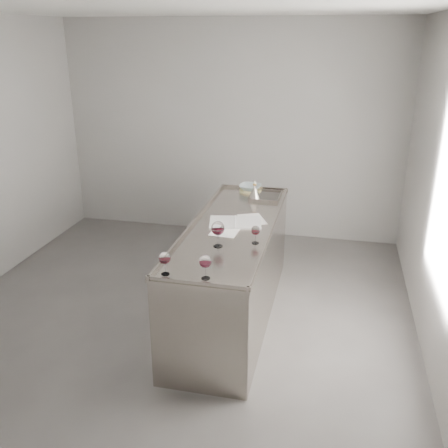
% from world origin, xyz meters
% --- Properties ---
extents(room_shell, '(4.54, 5.04, 2.84)m').
position_xyz_m(room_shell, '(0.00, 0.00, 1.40)').
color(room_shell, '#4F4C4A').
rests_on(room_shell, ground).
extents(counter, '(0.77, 2.42, 0.97)m').
position_xyz_m(counter, '(0.50, 0.30, 0.47)').
color(counter, '#9D948D').
rests_on(counter, ground).
extents(wine_glass_left, '(0.09, 0.09, 0.18)m').
position_xyz_m(wine_glass_left, '(0.22, -0.78, 1.07)').
color(wine_glass_left, white).
rests_on(wine_glass_left, counter).
extents(wine_glass_middle, '(0.11, 0.11, 0.22)m').
position_xyz_m(wine_glass_middle, '(0.48, -0.19, 1.10)').
color(wine_glass_middle, white).
rests_on(wine_glass_middle, counter).
extents(wine_glass_right, '(0.09, 0.09, 0.18)m').
position_xyz_m(wine_glass_right, '(0.53, -0.78, 1.07)').
color(wine_glass_right, white).
rests_on(wine_glass_right, counter).
extents(wine_glass_small, '(0.08, 0.08, 0.16)m').
position_xyz_m(wine_glass_small, '(0.78, -0.06, 1.05)').
color(wine_glass_small, white).
rests_on(wine_glass_small, counter).
extents(notebook, '(0.53, 0.42, 0.02)m').
position_xyz_m(notebook, '(0.51, 0.37, 0.95)').
color(notebook, white).
rests_on(notebook, counter).
extents(loose_paper_top, '(0.33, 0.38, 0.00)m').
position_xyz_m(loose_paper_top, '(0.65, 0.50, 0.94)').
color(loose_paper_top, silver).
rests_on(loose_paper_top, counter).
extents(loose_paper_under, '(0.25, 0.35, 0.00)m').
position_xyz_m(loose_paper_under, '(0.47, 0.17, 0.94)').
color(loose_paper_under, white).
rests_on(loose_paper_under, counter).
extents(trivet, '(0.28, 0.28, 0.02)m').
position_xyz_m(trivet, '(0.48, 1.38, 0.95)').
color(trivet, beige).
rests_on(trivet, counter).
extents(ceramic_bowl, '(0.26, 0.26, 0.06)m').
position_xyz_m(ceramic_bowl, '(0.48, 1.38, 0.99)').
color(ceramic_bowl, gray).
rests_on(ceramic_bowl, trivet).
extents(wine_funnel, '(0.15, 0.15, 0.22)m').
position_xyz_m(wine_funnel, '(0.57, 1.11, 1.01)').
color(wine_funnel, '#B1A79E').
rests_on(wine_funnel, counter).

